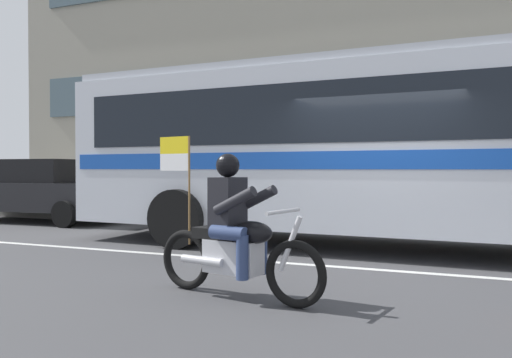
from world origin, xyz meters
TOP-DOWN VIEW (x-y plane):
  - ground_plane at (0.00, 0.00)m, footprint 60.00×60.00m
  - sidewalk_curb at (0.00, 5.10)m, footprint 28.00×3.80m
  - lane_center_stripe at (0.00, -0.60)m, footprint 26.60×0.14m
  - office_building_facade at (0.00, 7.39)m, footprint 28.00×0.89m
  - transit_bus at (0.33, 1.19)m, footprint 12.19×3.06m
  - motorcycle_with_rider at (-1.09, -2.70)m, footprint 2.16×0.73m
  - parked_hatchback_downstreet at (-9.01, 2.58)m, footprint 4.76×1.99m
  - fire_hydrant at (0.39, 4.01)m, footprint 0.22×0.30m

SIDE VIEW (x-z plane):
  - ground_plane at x=0.00m, z-range 0.00..0.00m
  - lane_center_stripe at x=0.00m, z-range 0.00..0.01m
  - sidewalk_curb at x=0.00m, z-range 0.00..0.15m
  - fire_hydrant at x=0.39m, z-range 0.14..0.89m
  - motorcycle_with_rider at x=-1.09m, z-range -0.22..1.55m
  - parked_hatchback_downstreet at x=-9.01m, z-range 0.03..1.67m
  - transit_bus at x=0.33m, z-range 0.27..3.49m
  - office_building_facade at x=0.00m, z-range 0.01..11.46m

